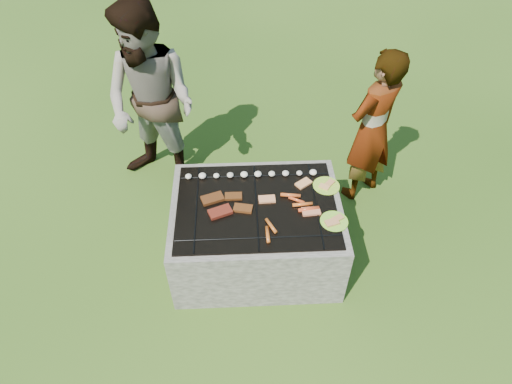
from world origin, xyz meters
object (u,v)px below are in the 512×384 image
plate_near (334,221)px  bystander (152,104)px  fire_pit (256,233)px  plate_far (326,186)px  cook (372,129)px

plate_near → bystander: size_ratio=0.14×
fire_pit → bystander: size_ratio=0.74×
plate_far → cook: (0.47, 0.54, 0.13)m
bystander → plate_far: bearing=-0.2°
fire_pit → cook: (1.03, 0.73, 0.46)m
plate_far → plate_near: plate_near is taller
fire_pit → plate_far: 0.67m
fire_pit → cook: 1.34m
plate_near → cook: bearing=63.0°
plate_near → bystander: bystander is taller
fire_pit → plate_far: bearing=18.0°
fire_pit → plate_far: plate_far is taller
plate_near → bystander: bearing=140.7°
plate_far → plate_near: (-0.00, -0.37, 0.00)m
bystander → cook: bearing=21.6°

